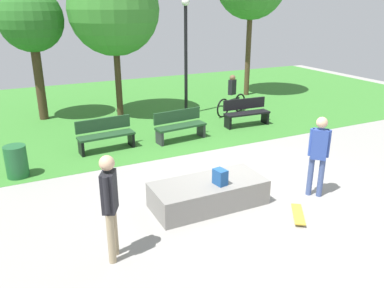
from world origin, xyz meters
name	(u,v)px	position (x,y,z in m)	size (l,w,h in m)	color
ground_plane	(236,184)	(0.00, 0.00, 0.00)	(28.00, 28.00, 0.00)	gray
grass_lawn	(131,106)	(0.00, 8.10, 0.00)	(26.60, 11.80, 0.01)	#387A2D
concrete_ledge	(208,193)	(-1.03, -0.58, 0.27)	(2.36, 1.05, 0.53)	gray
backpack_on_ledge	(220,177)	(-0.88, -0.78, 0.69)	(0.28, 0.20, 0.32)	#1E4C8C
skater_performing_trick	(319,150)	(1.26, -1.21, 1.05)	(0.37, 0.37, 1.78)	#3F5184
skater_watching	(110,200)	(-3.28, -1.49, 1.08)	(0.32, 0.39, 1.82)	tan
skateboard_by_ledge	(298,214)	(0.33, -1.79, 0.06)	(0.61, 0.77, 0.08)	gold
park_bench_far_right	(105,134)	(-2.14, 3.58, 0.48)	(1.63, 0.59, 0.91)	#1E4223
park_bench_center_lawn	(246,112)	(2.79, 3.83, 0.48)	(1.62, 0.55, 0.91)	black
park_bench_near_lamppost	(180,125)	(0.12, 3.44, 0.48)	(1.64, 0.64, 0.91)	#1E4223
tree_tall_oak	(31,21)	(-3.40, 7.71, 3.42)	(2.16, 2.16, 4.55)	#42301E
tree_slender_maple	(114,9)	(-0.76, 6.95, 3.78)	(3.17, 3.17, 5.37)	#42301E
lamp_post	(186,46)	(1.55, 6.04, 2.53)	(0.28, 0.28, 4.17)	black
trash_bin	(16,161)	(-4.53, 2.68, 0.39)	(0.52, 0.52, 0.79)	#1E592D
cyclist_on_bicycle	(232,98)	(3.13, 5.33, 0.63)	(1.69, 0.78, 1.52)	black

